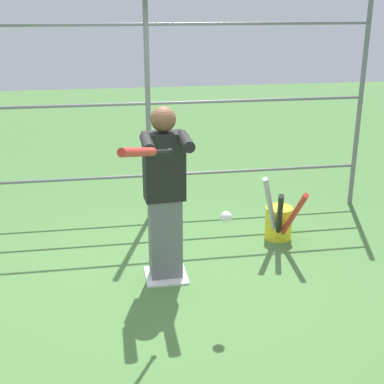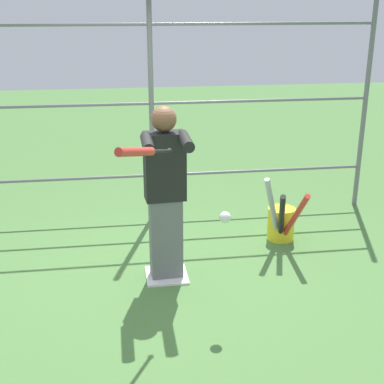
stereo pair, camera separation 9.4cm
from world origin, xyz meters
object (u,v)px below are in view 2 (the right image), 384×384
at_px(batter, 165,190).
at_px(softball_in_flight, 225,217).
at_px(baseball_bat_swinging, 141,152).
at_px(bat_bucket, 281,222).

distance_m(batter, softball_in_flight, 0.81).
bearing_deg(baseball_bat_swinging, batter, -106.21).
relative_size(softball_in_flight, bat_bucket, 0.11).
bearing_deg(softball_in_flight, batter, -58.60).
height_order(batter, baseball_bat_swinging, batter).
xyz_separation_m(batter, baseball_bat_swinging, (0.25, 0.87, 0.61)).
bearing_deg(bat_bucket, batter, 25.86).
relative_size(batter, softball_in_flight, 17.42).
relative_size(baseball_bat_swinging, softball_in_flight, 7.90).
height_order(batter, softball_in_flight, batter).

